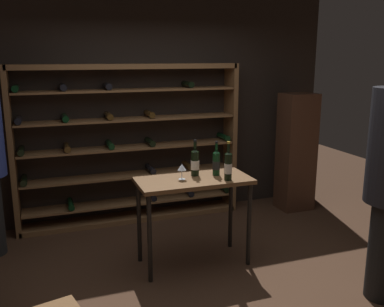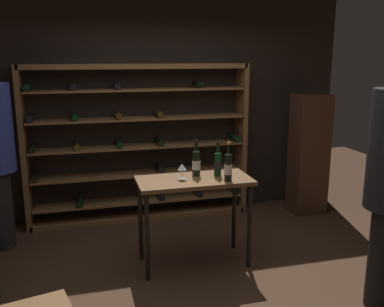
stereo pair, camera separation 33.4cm
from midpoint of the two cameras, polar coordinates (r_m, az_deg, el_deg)
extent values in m
plane|color=#472D1E|center=(4.21, 3.05, -16.53)|extent=(9.86, 9.86, 0.00)
cube|color=black|center=(5.57, -2.90, 6.58)|extent=(4.98, 0.10, 2.91)
cube|color=brown|center=(5.34, -19.92, 0.47)|extent=(0.06, 0.32, 1.98)
cube|color=brown|center=(5.76, 8.23, 1.99)|extent=(0.06, 0.32, 1.98)
cube|color=brown|center=(5.28, -5.52, 11.55)|extent=(2.73, 0.32, 0.06)
cube|color=brown|center=(5.65, -5.10, -8.25)|extent=(2.73, 0.32, 0.06)
cube|color=brown|center=(5.58, -5.14, -6.22)|extent=(2.65, 0.32, 0.02)
cylinder|color=black|center=(5.50, -13.03, -6.21)|extent=(0.08, 0.30, 0.08)
cylinder|color=black|center=(5.61, -2.59, -5.49)|extent=(0.08, 0.30, 0.08)
cylinder|color=black|center=(5.73, 2.39, -5.08)|extent=(0.08, 0.30, 0.08)
cylinder|color=black|center=(5.89, 7.11, -4.65)|extent=(0.08, 0.30, 0.08)
cube|color=brown|center=(5.48, -5.21, -2.70)|extent=(2.65, 0.32, 0.02)
cylinder|color=black|center=(5.41, -18.59, -2.94)|extent=(0.08, 0.30, 0.08)
cylinder|color=black|center=(5.51, -2.63, -1.98)|extent=(0.08, 0.30, 0.08)
cylinder|color=#4C3314|center=(5.63, 2.42, -1.64)|extent=(0.08, 0.30, 0.08)
cube|color=brown|center=(5.39, -5.29, 0.94)|extent=(2.65, 0.32, 0.02)
cylinder|color=black|center=(5.32, -18.87, 0.74)|extent=(0.08, 0.30, 0.08)
cylinder|color=#4C3314|center=(5.31, -13.42, 1.06)|extent=(0.08, 0.30, 0.08)
cylinder|color=black|center=(5.34, -7.98, 1.36)|extent=(0.08, 0.30, 0.08)
cylinder|color=black|center=(5.43, -2.66, 1.65)|extent=(0.08, 0.30, 0.08)
cylinder|color=black|center=(5.72, 7.31, 2.15)|extent=(0.08, 0.30, 0.08)
cube|color=brown|center=(5.33, -5.37, 4.67)|extent=(2.65, 0.32, 0.02)
cylinder|color=black|center=(5.27, -19.15, 4.52)|extent=(0.08, 0.30, 0.08)
cylinder|color=black|center=(5.25, -13.62, 4.85)|extent=(0.08, 0.30, 0.08)
cylinder|color=#4C3314|center=(5.29, -8.10, 5.14)|extent=(0.08, 0.30, 0.08)
cylinder|color=#4C3314|center=(5.37, -2.70, 5.37)|extent=(0.08, 0.30, 0.08)
cube|color=brown|center=(5.29, -5.45, 8.48)|extent=(2.65, 0.32, 0.02)
cylinder|color=black|center=(5.23, -19.44, 8.37)|extent=(0.08, 0.30, 0.08)
cylinder|color=black|center=(5.22, -13.83, 8.72)|extent=(0.08, 0.30, 0.08)
cylinder|color=black|center=(5.25, -8.23, 8.98)|extent=(0.08, 0.30, 0.08)
cylinder|color=black|center=(5.46, 2.53, 9.25)|extent=(0.08, 0.30, 0.08)
cube|color=brown|center=(4.18, 2.57, -3.65)|extent=(1.12, 0.54, 0.04)
cylinder|color=black|center=(4.02, -3.61, -11.18)|extent=(0.04, 0.04, 0.86)
cylinder|color=black|center=(4.31, 9.95, -9.62)|extent=(0.04, 0.04, 0.86)
cylinder|color=black|center=(4.42, -4.74, -8.92)|extent=(0.04, 0.04, 0.86)
cylinder|color=black|center=(4.69, 7.70, -7.68)|extent=(0.04, 0.04, 0.86)
cube|color=#4C2D1E|center=(5.90, 16.92, -0.11)|extent=(0.44, 0.36, 1.59)
cylinder|color=black|center=(4.26, 5.71, -1.51)|extent=(0.07, 0.07, 0.23)
cone|color=black|center=(4.23, 5.75, 0.14)|extent=(0.07, 0.07, 0.03)
cylinder|color=black|center=(4.22, 5.76, 0.79)|extent=(0.03, 0.03, 0.07)
cylinder|color=black|center=(4.21, 5.78, 1.42)|extent=(0.03, 0.03, 0.02)
cylinder|color=black|center=(4.26, 5.70, -1.66)|extent=(0.08, 0.08, 0.09)
cylinder|color=black|center=(4.24, 2.84, -1.40)|extent=(0.08, 0.08, 0.25)
cone|color=black|center=(4.21, 2.86, 0.38)|extent=(0.08, 0.08, 0.03)
cylinder|color=black|center=(4.20, 2.86, 1.03)|extent=(0.03, 0.03, 0.07)
cylinder|color=black|center=(4.19, 2.87, 1.66)|extent=(0.03, 0.03, 0.02)
cylinder|color=silver|center=(4.25, 2.83, -1.56)|extent=(0.08, 0.08, 0.09)
cylinder|color=black|center=(4.09, 7.21, -1.94)|extent=(0.07, 0.07, 0.26)
cone|color=black|center=(4.06, 7.26, -0.02)|extent=(0.07, 0.07, 0.03)
cylinder|color=black|center=(4.05, 7.28, 0.68)|extent=(0.03, 0.03, 0.08)
cylinder|color=#B7932D|center=(4.04, 7.30, 1.36)|extent=(0.03, 0.03, 0.02)
cylinder|color=silver|center=(4.09, 7.20, -2.12)|extent=(0.08, 0.08, 0.10)
cylinder|color=silver|center=(4.14, 0.98, -3.46)|extent=(0.07, 0.07, 0.00)
cylinder|color=silver|center=(4.13, 0.98, -2.83)|extent=(0.01, 0.01, 0.09)
cone|color=silver|center=(4.11, 0.98, -1.82)|extent=(0.08, 0.08, 0.06)
cylinder|color=#590A14|center=(4.11, 0.98, -2.00)|extent=(0.05, 0.05, 0.02)
camera|label=1|loc=(0.17, -87.64, 0.54)|focal=39.87mm
camera|label=2|loc=(0.17, 92.36, -0.54)|focal=39.87mm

